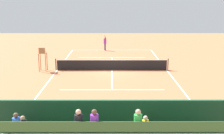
{
  "coord_description": "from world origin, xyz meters",
  "views": [
    {
      "loc": [
        0.03,
        26.27,
        6.29
      ],
      "look_at": [
        0.0,
        4.0,
        1.2
      ],
      "focal_mm": 47.49,
      "sensor_mm": 36.0,
      "label": 1
    }
  ],
  "objects_px": {
    "umpire_chair": "(43,57)",
    "courtside_bench": "(150,124)",
    "equipment_bag": "(116,133)",
    "tennis_player": "(105,42)",
    "tennis_racket": "(97,50)",
    "tennis_net": "(112,65)",
    "tennis_ball_near": "(104,51)",
    "tennis_ball_far": "(121,55)"
  },
  "relations": [
    {
      "from": "umpire_chair",
      "to": "tennis_ball_far",
      "type": "height_order",
      "value": "umpire_chair"
    },
    {
      "from": "tennis_player",
      "to": "tennis_racket",
      "type": "bearing_deg",
      "value": 10.63
    },
    {
      "from": "umpire_chair",
      "to": "tennis_ball_far",
      "type": "bearing_deg",
      "value": -133.14
    },
    {
      "from": "courtside_bench",
      "to": "tennis_ball_near",
      "type": "bearing_deg",
      "value": -83.13
    },
    {
      "from": "tennis_racket",
      "to": "courtside_bench",
      "type": "bearing_deg",
      "value": 98.61
    },
    {
      "from": "tennis_net",
      "to": "tennis_ball_near",
      "type": "xyz_separation_m",
      "value": [
        1.0,
        -9.73,
        -0.47
      ]
    },
    {
      "from": "tennis_ball_near",
      "to": "tennis_racket",
      "type": "bearing_deg",
      "value": -45.18
    },
    {
      "from": "umpire_chair",
      "to": "courtside_bench",
      "type": "height_order",
      "value": "umpire_chair"
    },
    {
      "from": "tennis_net",
      "to": "equipment_bag",
      "type": "distance_m",
      "value": 13.41
    },
    {
      "from": "courtside_bench",
      "to": "tennis_player",
      "type": "bearing_deg",
      "value": -83.76
    },
    {
      "from": "equipment_bag",
      "to": "tennis_player",
      "type": "distance_m",
      "value": 24.19
    },
    {
      "from": "courtside_bench",
      "to": "equipment_bag",
      "type": "bearing_deg",
      "value": 4.61
    },
    {
      "from": "equipment_bag",
      "to": "tennis_ball_far",
      "type": "height_order",
      "value": "equipment_bag"
    },
    {
      "from": "umpire_chair",
      "to": "tennis_ball_near",
      "type": "height_order",
      "value": "umpire_chair"
    },
    {
      "from": "tennis_net",
      "to": "tennis_ball_near",
      "type": "bearing_deg",
      "value": -84.12
    },
    {
      "from": "umpire_chair",
      "to": "tennis_racket",
      "type": "bearing_deg",
      "value": -111.85
    },
    {
      "from": "umpire_chair",
      "to": "tennis_ball_near",
      "type": "xyz_separation_m",
      "value": [
        -5.2,
        -10.03,
        -1.28
      ]
    },
    {
      "from": "umpire_chair",
      "to": "courtside_bench",
      "type": "bearing_deg",
      "value": 121.56
    },
    {
      "from": "courtside_bench",
      "to": "tennis_player",
      "type": "height_order",
      "value": "tennis_player"
    },
    {
      "from": "tennis_net",
      "to": "tennis_ball_far",
      "type": "height_order",
      "value": "tennis_net"
    },
    {
      "from": "courtside_bench",
      "to": "tennis_player",
      "type": "xyz_separation_m",
      "value": [
        2.63,
        -24.03,
        0.46
      ]
    },
    {
      "from": "umpire_chair",
      "to": "tennis_player",
      "type": "bearing_deg",
      "value": -115.78
    },
    {
      "from": "tennis_player",
      "to": "tennis_ball_near",
      "type": "bearing_deg",
      "value": 82.13
    },
    {
      "from": "tennis_player",
      "to": "tennis_ball_far",
      "type": "xyz_separation_m",
      "value": [
        -1.96,
        3.26,
        -0.98
      ]
    },
    {
      "from": "tennis_player",
      "to": "tennis_ball_far",
      "type": "bearing_deg",
      "value": 121.09
    },
    {
      "from": "courtside_bench",
      "to": "tennis_racket",
      "type": "xyz_separation_m",
      "value": [
        3.61,
        -23.84,
        -0.54
      ]
    },
    {
      "from": "umpire_chair",
      "to": "tennis_racket",
      "type": "height_order",
      "value": "umpire_chair"
    },
    {
      "from": "umpire_chair",
      "to": "tennis_player",
      "type": "xyz_separation_m",
      "value": [
        -5.34,
        -11.05,
        -0.3
      ]
    },
    {
      "from": "tennis_ball_near",
      "to": "equipment_bag",
      "type": "bearing_deg",
      "value": 92.92
    },
    {
      "from": "tennis_ball_far",
      "to": "courtside_bench",
      "type": "bearing_deg",
      "value": 91.83
    },
    {
      "from": "equipment_bag",
      "to": "courtside_bench",
      "type": "bearing_deg",
      "value": -175.39
    },
    {
      "from": "umpire_chair",
      "to": "courtside_bench",
      "type": "distance_m",
      "value": 15.24
    },
    {
      "from": "tennis_ball_near",
      "to": "tennis_net",
      "type": "bearing_deg",
      "value": 95.88
    },
    {
      "from": "umpire_chair",
      "to": "tennis_racket",
      "type": "xyz_separation_m",
      "value": [
        -4.36,
        -10.87,
        -1.3
      ]
    },
    {
      "from": "courtside_bench",
      "to": "tennis_ball_far",
      "type": "distance_m",
      "value": 20.78
    },
    {
      "from": "tennis_net",
      "to": "tennis_ball_far",
      "type": "bearing_deg",
      "value": -98.38
    },
    {
      "from": "courtside_bench",
      "to": "equipment_bag",
      "type": "height_order",
      "value": "courtside_bench"
    },
    {
      "from": "tennis_ball_near",
      "to": "tennis_player",
      "type": "bearing_deg",
      "value": -97.87
    },
    {
      "from": "tennis_racket",
      "to": "tennis_ball_far",
      "type": "xyz_separation_m",
      "value": [
        -2.94,
        3.07,
        0.02
      ]
    },
    {
      "from": "equipment_bag",
      "to": "tennis_player",
      "type": "relative_size",
      "value": 0.47
    },
    {
      "from": "tennis_net",
      "to": "tennis_player",
      "type": "relative_size",
      "value": 5.35
    },
    {
      "from": "courtside_bench",
      "to": "tennis_racket",
      "type": "height_order",
      "value": "courtside_bench"
    }
  ]
}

